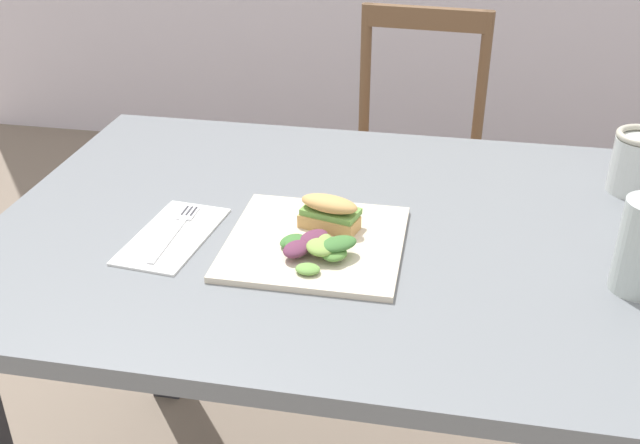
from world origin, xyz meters
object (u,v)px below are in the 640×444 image
object	(u,v)px
chair_wooden_far	(411,166)
mason_jar_iced_tea	(637,165)
dining_table	(359,292)
sandwich_half_front	(330,212)
plate_lunch	(315,242)
fork_on_napkin	(177,228)

from	to	relation	value
chair_wooden_far	mason_jar_iced_tea	size ratio (longest dim) A/B	7.72
dining_table	sandwich_half_front	bearing A→B (deg)	-144.96
dining_table	chair_wooden_far	xyz separation A→B (m)	(0.03, 0.90, -0.16)
chair_wooden_far	plate_lunch	world-z (taller)	chair_wooden_far
dining_table	mason_jar_iced_tea	xyz separation A→B (m)	(0.46, 0.22, 0.18)
dining_table	chair_wooden_far	size ratio (longest dim) A/B	1.40
dining_table	fork_on_napkin	size ratio (longest dim) A/B	6.57
mason_jar_iced_tea	fork_on_napkin	bearing A→B (deg)	-158.58
chair_wooden_far	dining_table	bearing A→B (deg)	-91.65
dining_table	fork_on_napkin	distance (m)	0.33
chair_wooden_far	mason_jar_iced_tea	world-z (taller)	chair_wooden_far
plate_lunch	mason_jar_iced_tea	world-z (taller)	mason_jar_iced_tea
plate_lunch	sandwich_half_front	bearing A→B (deg)	70.22
chair_wooden_far	fork_on_napkin	distance (m)	1.07
mason_jar_iced_tea	chair_wooden_far	bearing A→B (deg)	122.73
dining_table	fork_on_napkin	xyz separation A→B (m)	(-0.29, -0.07, 0.14)
sandwich_half_front	fork_on_napkin	world-z (taller)	sandwich_half_front
dining_table	plate_lunch	size ratio (longest dim) A/B	4.45
chair_wooden_far	fork_on_napkin	world-z (taller)	chair_wooden_far
sandwich_half_front	fork_on_napkin	xyz separation A→B (m)	(-0.25, -0.04, -0.03)
plate_lunch	fork_on_napkin	size ratio (longest dim) A/B	1.48
chair_wooden_far	mason_jar_iced_tea	bearing A→B (deg)	-57.27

